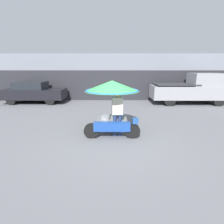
# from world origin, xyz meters

# --- Properties ---
(ground_plane) EXTENTS (36.00, 36.00, 0.00)m
(ground_plane) POSITION_xyz_m (0.00, 0.00, 0.00)
(ground_plane) COLOR slate
(shopfront_building) EXTENTS (28.00, 2.06, 3.54)m
(shopfront_building) POSITION_xyz_m (0.00, 8.86, 1.76)
(shopfront_building) COLOR gray
(shopfront_building) RESTS_ON ground
(vendor_motorcycle_cart) EXTENTS (2.04, 2.04, 2.03)m
(vendor_motorcycle_cart) POSITION_xyz_m (-0.09, 0.68, 1.62)
(vendor_motorcycle_cart) COLOR black
(vendor_motorcycle_cart) RESTS_ON ground
(vendor_person) EXTENTS (0.38, 0.23, 1.70)m
(vendor_person) POSITION_xyz_m (0.11, 0.32, 0.96)
(vendor_person) COLOR navy
(vendor_person) RESTS_ON ground
(parked_car) EXTENTS (4.34, 1.72, 1.53)m
(parked_car) POSITION_xyz_m (-5.78, 6.67, 0.79)
(parked_car) COLOR black
(parked_car) RESTS_ON ground
(pickup_truck) EXTENTS (5.47, 1.77, 2.14)m
(pickup_truck) POSITION_xyz_m (5.54, 6.43, 1.01)
(pickup_truck) COLOR black
(pickup_truck) RESTS_ON ground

